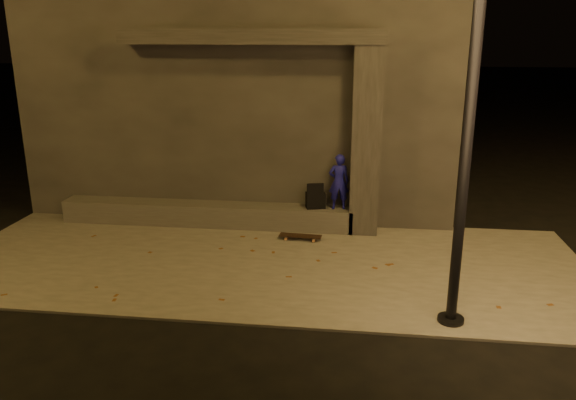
# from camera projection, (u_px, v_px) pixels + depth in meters

# --- Properties ---
(ground) EXTENTS (120.00, 120.00, 0.00)m
(ground) POSITION_uv_depth(u_px,v_px,m) (241.00, 319.00, 7.89)
(ground) COLOR black
(ground) RESTS_ON ground
(sidewalk) EXTENTS (11.00, 4.40, 0.04)m
(sidewalk) POSITION_uv_depth(u_px,v_px,m) (264.00, 262.00, 9.78)
(sidewalk) COLOR #625D56
(sidewalk) RESTS_ON ground
(building) EXTENTS (9.00, 5.10, 5.22)m
(building) POSITION_uv_depth(u_px,v_px,m) (253.00, 86.00, 13.42)
(building) COLOR #33312F
(building) RESTS_ON ground
(ledge) EXTENTS (6.00, 0.55, 0.45)m
(ledge) POSITION_uv_depth(u_px,v_px,m) (207.00, 214.00, 11.55)
(ledge) COLOR #52504A
(ledge) RESTS_ON sidewalk
(column) EXTENTS (0.55, 0.55, 3.60)m
(column) POSITION_uv_depth(u_px,v_px,m) (366.00, 142.00, 10.71)
(column) COLOR #33312F
(column) RESTS_ON sidewalk
(canopy) EXTENTS (5.00, 0.70, 0.28)m
(canopy) POSITION_uv_depth(u_px,v_px,m) (251.00, 36.00, 10.46)
(canopy) COLOR #33312F
(canopy) RESTS_ON column
(skateboarder) EXTENTS (0.44, 0.32, 1.11)m
(skateboarder) POSITION_uv_depth(u_px,v_px,m) (339.00, 182.00, 11.00)
(skateboarder) COLOR #171693
(skateboarder) RESTS_ON ledge
(backpack) EXTENTS (0.43, 0.34, 0.53)m
(backpack) POSITION_uv_depth(u_px,v_px,m) (316.00, 199.00, 11.16)
(backpack) COLOR black
(backpack) RESTS_ON ledge
(skateboard) EXTENTS (0.82, 0.26, 0.09)m
(skateboard) POSITION_uv_depth(u_px,v_px,m) (300.00, 236.00, 10.74)
(skateboard) COLOR black
(skateboard) RESTS_ON sidewalk
(street_lamp_0) EXTENTS (0.36, 0.36, 7.48)m
(street_lamp_0) POSITION_uv_depth(u_px,v_px,m) (481.00, 0.00, 6.53)
(street_lamp_0) COLOR black
(street_lamp_0) RESTS_ON ground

